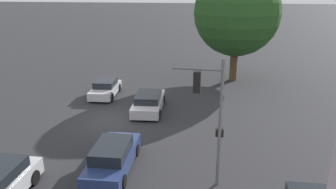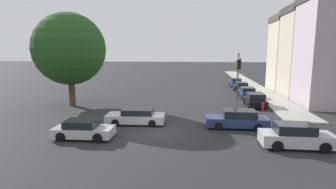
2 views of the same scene
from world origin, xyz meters
name	(u,v)px [view 1 (image 1 of 2)]	position (x,y,z in m)	size (l,w,h in m)	color
ground_plane	(113,119)	(0.00, 0.00, 0.00)	(300.00, 300.00, 0.00)	#28282B
street_tree	(237,13)	(-10.93, 8.49, 6.23)	(7.74, 7.74, 10.12)	#4C3823
traffic_signal	(210,106)	(6.64, 6.50, 3.77)	(0.51, 2.26, 5.85)	#515456
crossing_car_0	(105,88)	(-4.75, -2.04, 0.62)	(4.13, 2.02, 1.29)	#B7B7BC
crossing_car_1	(113,157)	(6.12, 1.93, 0.67)	(4.78, 1.99, 1.43)	navy
crossing_car_2	(149,102)	(-2.05, 2.08, 0.62)	(4.90, 2.23, 1.29)	#B7B7BC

